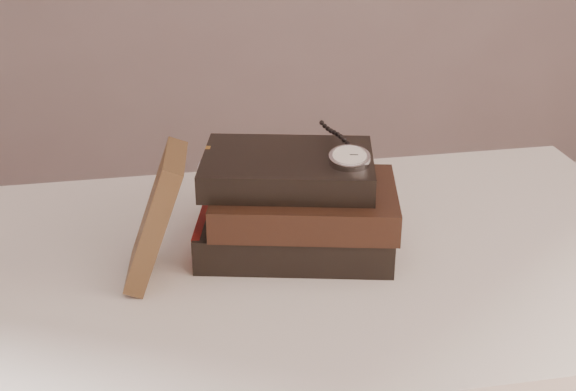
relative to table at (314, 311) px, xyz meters
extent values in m
cube|color=silver|center=(0.00, 0.00, 0.07)|extent=(1.00, 0.60, 0.04)
cube|color=white|center=(0.00, 0.00, 0.01)|extent=(0.88, 0.49, 0.08)
cylinder|color=white|center=(0.45, 0.25, -0.30)|extent=(0.05, 0.05, 0.71)
cube|color=black|center=(-0.02, 0.03, 0.12)|extent=(0.29, 0.23, 0.05)
cube|color=beige|center=(-0.02, 0.03, 0.12)|extent=(0.28, 0.21, 0.04)
cube|color=gold|center=(-0.14, 0.08, 0.12)|extent=(0.01, 0.01, 0.05)
cube|color=#6C0C09|center=(-0.14, 0.05, 0.12)|extent=(0.05, 0.16, 0.05)
cube|color=black|center=(-0.01, 0.02, 0.16)|extent=(0.27, 0.21, 0.04)
cube|color=beige|center=(-0.01, 0.02, 0.16)|extent=(0.26, 0.20, 0.03)
cube|color=gold|center=(-0.12, 0.07, 0.16)|extent=(0.01, 0.01, 0.04)
cube|color=black|center=(-0.03, 0.04, 0.20)|extent=(0.25, 0.20, 0.04)
cube|color=beige|center=(-0.03, 0.04, 0.20)|extent=(0.24, 0.19, 0.03)
cube|color=gold|center=(-0.13, 0.09, 0.20)|extent=(0.01, 0.01, 0.04)
cube|color=#3D2817|center=(-0.20, -0.02, 0.18)|extent=(0.09, 0.11, 0.17)
cylinder|color=silver|center=(0.04, 0.00, 0.23)|extent=(0.06, 0.06, 0.02)
cylinder|color=white|center=(0.04, 0.00, 0.23)|extent=(0.05, 0.05, 0.01)
torus|color=silver|center=(0.04, 0.00, 0.23)|extent=(0.06, 0.06, 0.01)
cylinder|color=silver|center=(0.05, 0.03, 0.23)|extent=(0.01, 0.01, 0.01)
cube|color=black|center=(0.04, 0.00, 0.23)|extent=(0.00, 0.01, 0.00)
cube|color=black|center=(0.05, 0.00, 0.23)|extent=(0.01, 0.00, 0.00)
sphere|color=black|center=(0.05, 0.03, 0.23)|extent=(0.01, 0.01, 0.01)
sphere|color=black|center=(0.05, 0.04, 0.23)|extent=(0.01, 0.01, 0.01)
sphere|color=black|center=(0.04, 0.06, 0.23)|extent=(0.01, 0.01, 0.01)
sphere|color=black|center=(0.04, 0.07, 0.23)|extent=(0.01, 0.01, 0.01)
sphere|color=black|center=(0.04, 0.08, 0.23)|extent=(0.01, 0.01, 0.01)
sphere|color=black|center=(0.04, 0.09, 0.23)|extent=(0.01, 0.01, 0.01)
sphere|color=black|center=(0.04, 0.10, 0.23)|extent=(0.01, 0.01, 0.01)
sphere|color=black|center=(0.04, 0.11, 0.23)|extent=(0.01, 0.01, 0.01)
sphere|color=black|center=(0.03, 0.12, 0.23)|extent=(0.01, 0.01, 0.01)
torus|color=silver|center=(-0.12, 0.13, 0.17)|extent=(0.05, 0.03, 0.05)
torus|color=silver|center=(-0.06, 0.12, 0.17)|extent=(0.05, 0.03, 0.05)
cylinder|color=silver|center=(-0.09, 0.12, 0.17)|extent=(0.02, 0.01, 0.00)
cylinder|color=silver|center=(-0.13, 0.19, 0.16)|extent=(0.03, 0.11, 0.03)
cylinder|color=silver|center=(-0.03, 0.17, 0.16)|extent=(0.03, 0.11, 0.03)
camera|label=1|loc=(-0.20, -0.88, 0.60)|focal=48.40mm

